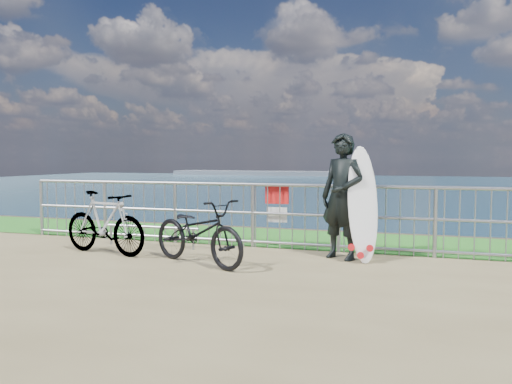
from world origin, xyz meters
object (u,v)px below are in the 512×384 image
(surfboard, at_px, (363,208))
(bicycle_near, at_px, (198,232))
(bicycle_far, at_px, (104,223))
(surfer, at_px, (342,196))

(surfboard, height_order, bicycle_near, surfboard)
(surfboard, height_order, bicycle_far, surfboard)
(surfer, distance_m, bicycle_far, 3.83)
(surfer, height_order, bicycle_far, surfer)
(surfer, bearing_deg, surfboard, 2.42)
(bicycle_near, height_order, bicycle_far, bicycle_far)
(surfer, bearing_deg, bicycle_near, -127.20)
(surfer, relative_size, bicycle_far, 1.14)
(bicycle_near, distance_m, bicycle_far, 1.79)
(surfer, height_order, surfboard, surfer)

